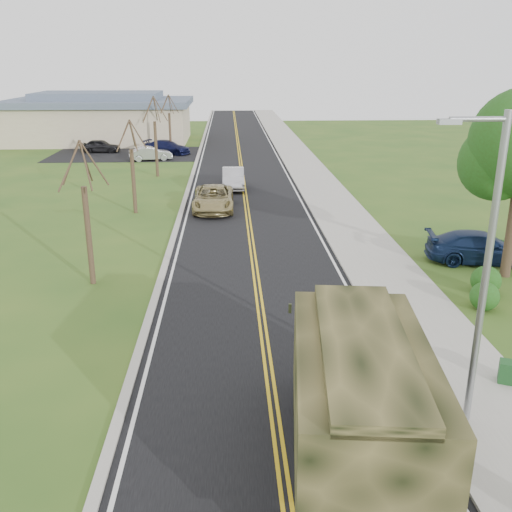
{
  "coord_description": "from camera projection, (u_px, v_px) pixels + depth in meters",
  "views": [
    {
      "loc": [
        -1.14,
        -13.0,
        9.0
      ],
      "look_at": [
        -0.12,
        8.0,
        1.8
      ],
      "focal_mm": 40.0,
      "sensor_mm": 36.0,
      "label": 1
    }
  ],
  "objects": [
    {
      "name": "bare_tree_b",
      "position": [
        133.0,
        174.0,
        34.92
      ],
      "size": [
        1.83,
        2.14,
        5.73
      ],
      "color": "#38281C",
      "rests_on": "ground"
    },
    {
      "name": "bare_tree_c",
      "position": [
        156.0,
        142.0,
        46.16
      ],
      "size": [
        2.04,
        2.39,
        6.42
      ],
      "color": "#38281C",
      "rests_on": "ground"
    },
    {
      "name": "road",
      "position": [
        241.0,
        163.0,
        53.05
      ],
      "size": [
        8.0,
        120.0,
        0.01
      ],
      "primitive_type": "cube",
      "color": "black",
      "rests_on": "ground"
    },
    {
      "name": "ground",
      "position": [
        275.0,
        416.0,
        15.25
      ],
      "size": [
        160.0,
        160.0,
        0.0
      ],
      "primitive_type": "plane",
      "color": "#2D511B",
      "rests_on": "ground"
    },
    {
      "name": "commercial_building",
      "position": [
        101.0,
        118.0,
        66.55
      ],
      "size": [
        25.5,
        21.5,
        5.65
      ],
      "color": "tan",
      "rests_on": "ground"
    },
    {
      "name": "lot_car_silver",
      "position": [
        151.0,
        154.0,
        54.34
      ],
      "size": [
        4.25,
        2.35,
        1.33
      ],
      "primitive_type": "imported",
      "rotation": [
        0.0,
        0.0,
        1.82
      ],
      "color": "#A5A4A9",
      "rests_on": "ground"
    },
    {
      "name": "bare_tree_a",
      "position": [
        87.0,
        224.0,
        23.53
      ],
      "size": [
        1.93,
        2.26,
        6.08
      ],
      "color": "#38281C",
      "rests_on": "ground"
    },
    {
      "name": "curb_left",
      "position": [
        196.0,
        163.0,
        52.85
      ],
      "size": [
        0.3,
        120.0,
        0.1
      ],
      "primitive_type": "cube",
      "color": "#9E998E",
      "rests_on": "ground"
    },
    {
      "name": "military_truck",
      "position": [
        356.0,
        392.0,
        12.43
      ],
      "size": [
        3.41,
        7.83,
        3.79
      ],
      "rotation": [
        0.0,
        0.0,
        -0.1
      ],
      "color": "black",
      "rests_on": "ground"
    },
    {
      "name": "sedan_silver",
      "position": [
        233.0,
        178.0,
        42.39
      ],
      "size": [
        1.6,
        4.54,
        1.49
      ],
      "primitive_type": "imported",
      "rotation": [
        0.0,
        0.0,
        0.01
      ],
      "color": "silver",
      "rests_on": "ground"
    },
    {
      "name": "sidewalk_right",
      "position": [
        304.0,
        162.0,
        53.31
      ],
      "size": [
        3.2,
        120.0,
        0.1
      ],
      "primitive_type": "cube",
      "color": "#9E998E",
      "rests_on": "ground"
    },
    {
      "name": "street_light",
      "position": [
        483.0,
        264.0,
        13.57
      ],
      "size": [
        1.65,
        0.22,
        8.0
      ],
      "color": "gray",
      "rests_on": "ground"
    },
    {
      "name": "bare_tree_d",
      "position": [
        170.0,
        129.0,
        57.58
      ],
      "size": [
        1.88,
        2.2,
        5.91
      ],
      "color": "#38281C",
      "rests_on": "ground"
    },
    {
      "name": "pickup_navy",
      "position": [
        481.0,
        248.0,
        26.69
      ],
      "size": [
        5.26,
        2.72,
        1.46
      ],
      "primitive_type": "imported",
      "rotation": [
        0.0,
        0.0,
        1.43
      ],
      "color": "#111F3E",
      "rests_on": "ground"
    },
    {
      "name": "lot_car_navy",
      "position": [
        167.0,
        147.0,
        58.03
      ],
      "size": [
        5.22,
        3.54,
        1.4
      ],
      "primitive_type": "imported",
      "rotation": [
        0.0,
        0.0,
        1.21
      ],
      "color": "black",
      "rests_on": "ground"
    },
    {
      "name": "lot_car_dark",
      "position": [
        101.0,
        146.0,
        59.08
      ],
      "size": [
        4.06,
        1.83,
        1.35
      ],
      "primitive_type": "imported",
      "rotation": [
        0.0,
        0.0,
        1.51
      ],
      "color": "black",
      "rests_on": "ground"
    },
    {
      "name": "suv_champagne",
      "position": [
        213.0,
        198.0,
        36.16
      ],
      "size": [
        2.54,
        5.46,
        1.51
      ],
      "primitive_type": "imported",
      "rotation": [
        0.0,
        0.0,
        -0.01
      ],
      "color": "#998B56",
      "rests_on": "ground"
    },
    {
      "name": "utility_box_far",
      "position": [
        509.0,
        372.0,
        16.59
      ],
      "size": [
        0.68,
        0.63,
        0.65
      ],
      "primitive_type": "cube",
      "rotation": [
        0.0,
        0.0,
        -0.41
      ],
      "color": "#19481E",
      "rests_on": "sidewalk_right"
    },
    {
      "name": "curb_right",
      "position": [
        285.0,
        162.0,
        53.22
      ],
      "size": [
        0.3,
        120.0,
        0.12
      ],
      "primitive_type": "cube",
      "color": "#9E998E",
      "rests_on": "ground"
    }
  ]
}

